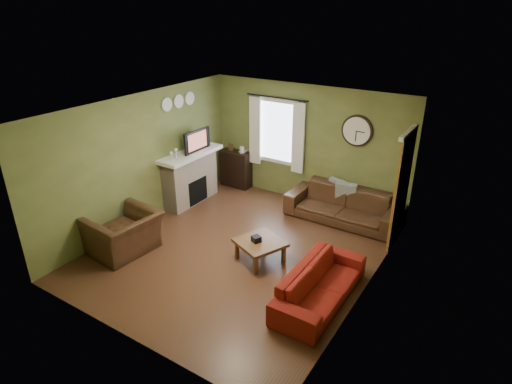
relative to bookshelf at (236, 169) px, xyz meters
The scene contains 31 objects.
floor 3.03m from the bookshelf, 54.01° to the right, with size 4.60×5.20×0.00m, color #4D2D1C.
ceiling 3.69m from the bookshelf, 54.01° to the right, with size 4.60×5.20×0.00m, color white.
wall_left 2.63m from the bookshelf, 102.59° to the right, with size 0.00×5.20×2.60m, color olive.
wall_right 4.80m from the bookshelf, 30.82° to the right, with size 0.00×5.20×2.60m, color olive.
wall_back 1.97m from the bookshelf, ahead, with size 4.60×0.00×2.60m, color olive.
wall_front 5.39m from the bookshelf, 70.70° to the right, with size 4.60×0.00×2.60m, color olive.
fireplace 1.32m from the bookshelf, 105.01° to the right, with size 0.40×1.40×1.10m, color #C4A98C.
firebox 1.29m from the bookshelf, 96.78° to the right, with size 0.04×0.60×0.55m, color black.
mantel 1.48m from the bookshelf, 103.74° to the right, with size 0.58×1.60×0.08m, color white.
tv 1.48m from the bookshelf, 104.55° to the right, with size 0.60×0.08×0.35m, color black.
tv_screen 1.50m from the bookshelf, 100.66° to the right, with size 0.02×0.62×0.36m, color #994C3F.
medallion_left 2.48m from the bookshelf, 107.81° to the right, with size 0.28×0.28×0.03m, color white.
medallion_mid 2.27m from the bookshelf, 112.28° to the right, with size 0.28×0.28×0.03m, color white.
medallion_right 2.10m from the bookshelf, 119.48° to the right, with size 0.28×0.28×0.03m, color white.
window_pane 1.51m from the bookshelf, ahead, with size 1.00×0.02×1.30m, color silver, non-canonical shape.
curtain_rod 2.11m from the bookshelf, ahead, with size 0.03×0.03×1.50m, color black.
curtain_left 1.13m from the bookshelf, ahead, with size 0.28×0.04×1.55m, color white.
curtain_right 1.90m from the bookshelf, ahead, with size 0.28×0.04×1.55m, color white.
wall_clock 3.17m from the bookshelf, ahead, with size 0.64×0.06×0.64m, color white, non-canonical shape.
door 4.11m from the bookshelf, ahead, with size 0.05×0.90×2.10m, color brown.
bookshelf is the anchor object (origin of this frame).
book 0.53m from the bookshelf, 59.15° to the left, with size 0.18×0.24×0.02m, color brown.
sofa_brown 2.90m from the bookshelf, ahead, with size 2.32×0.91×0.68m, color #3D2517.
pillow_left 2.85m from the bookshelf, ahead, with size 0.43×0.13×0.43m, color gray.
pillow_right 2.60m from the bookshelf, ahead, with size 0.38×0.11×0.38m, color gray.
sofa_red 4.60m from the bookshelf, 39.20° to the right, with size 1.93×0.75×0.56m, color maroon.
armchair 3.53m from the bookshelf, 89.60° to the right, with size 1.14×1.00×0.74m, color #3D2517.
coffee_table 3.35m from the bookshelf, 47.99° to the right, with size 0.73×0.73×0.39m, color brown, non-canonical shape.
tissue_box 3.35m from the bookshelf, 49.17° to the right, with size 0.14×0.14×0.11m, color black.
wine_glass_a 2.05m from the bookshelf, 98.94° to the right, with size 0.06×0.06×0.18m, color white, non-canonical shape.
wine_glass_b 1.93m from the bookshelf, 99.67° to the right, with size 0.07×0.07×0.21m, color white, non-canonical shape.
Camera 1 is at (3.82, -5.45, 4.19)m, focal length 30.00 mm.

